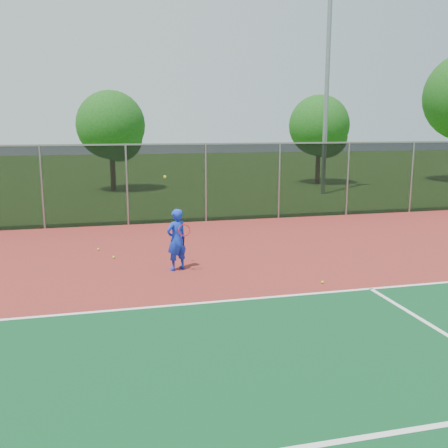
% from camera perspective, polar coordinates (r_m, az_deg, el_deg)
% --- Properties ---
extents(ground, '(120.00, 120.00, 0.00)m').
position_cam_1_polar(ground, '(8.67, 14.71, -14.53)').
color(ground, '#2F5919').
rests_on(ground, ground).
extents(court_apron, '(30.00, 20.00, 0.02)m').
position_cam_1_polar(court_apron, '(10.32, 9.40, -9.98)').
color(court_apron, maroon).
rests_on(court_apron, ground).
extents(fence_back, '(30.00, 0.06, 3.03)m').
position_cam_1_polar(fence_back, '(19.33, -2.10, 4.83)').
color(fence_back, black).
rests_on(fence_back, court_apron).
extents(tennis_player, '(0.70, 0.72, 2.46)m').
position_cam_1_polar(tennis_player, '(12.89, -5.45, -1.78)').
color(tennis_player, '#1635D4').
rests_on(tennis_player, court_apron).
extents(practice_ball_0, '(0.07, 0.07, 0.07)m').
position_cam_1_polar(practice_ball_0, '(12.15, 11.19, -6.53)').
color(practice_ball_0, '#CAEA1B').
rests_on(practice_ball_0, court_apron).
extents(practice_ball_5, '(0.07, 0.07, 0.07)m').
position_cam_1_polar(practice_ball_5, '(14.44, -12.49, -3.72)').
color(practice_ball_5, '#CAEA1B').
rests_on(practice_ball_5, court_apron).
extents(practice_ball_6, '(0.07, 0.07, 0.07)m').
position_cam_1_polar(practice_ball_6, '(15.47, -14.17, -2.81)').
color(practice_ball_6, '#CAEA1B').
rests_on(practice_ball_6, court_apron).
extents(practice_ball_7, '(0.07, 0.07, 0.07)m').
position_cam_1_polar(practice_ball_7, '(15.06, -6.12, -2.90)').
color(practice_ball_7, '#CAEA1B').
rests_on(practice_ball_7, court_apron).
extents(floodlight_n, '(0.90, 0.40, 13.18)m').
position_cam_1_polar(floodlight_n, '(28.03, 11.81, 18.51)').
color(floodlight_n, gray).
rests_on(floodlight_n, ground).
extents(tree_back_left, '(3.85, 3.85, 5.65)m').
position_cam_1_polar(tree_back_left, '(29.27, -12.60, 10.63)').
color(tree_back_left, '#352513').
rests_on(tree_back_left, ground).
extents(tree_back_mid, '(3.82, 3.82, 5.61)m').
position_cam_1_polar(tree_back_mid, '(32.67, 11.03, 10.68)').
color(tree_back_mid, '#352513').
rests_on(tree_back_mid, ground).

